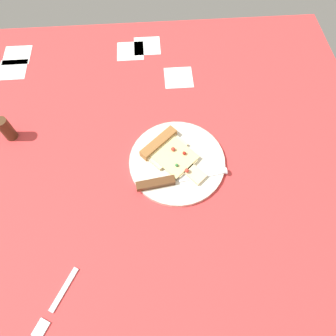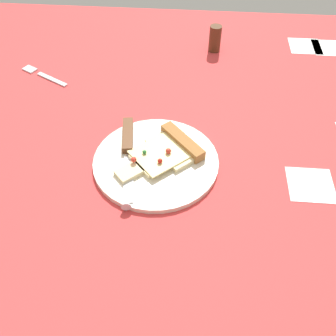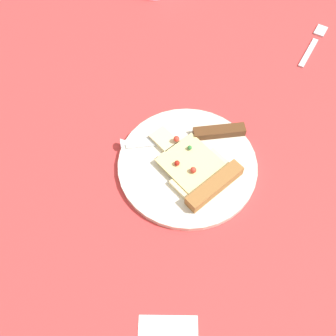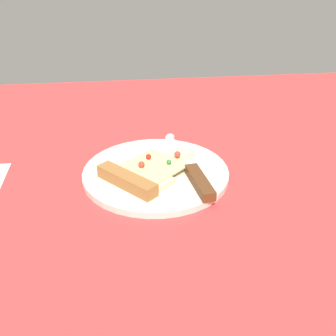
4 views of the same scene
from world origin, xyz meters
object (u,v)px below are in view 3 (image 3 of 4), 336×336
Objects in this scene: pizza_slice at (197,170)px; fork at (314,43)px; plate at (187,165)px; knife at (196,135)px.

pizza_slice is 44.95cm from fork.
knife reaches higher than plate.
plate is 6.42cm from knife.
knife reaches higher than fork.
fork is at bearing -53.55° from knife.
pizza_slice is 1.28× the size of fork.
knife is at bearing -106.39° from fork.
pizza_slice reaches higher than plate.
plate is 1.82× the size of fork.
knife is (8.04, 0.11, -0.18)cm from pizza_slice.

